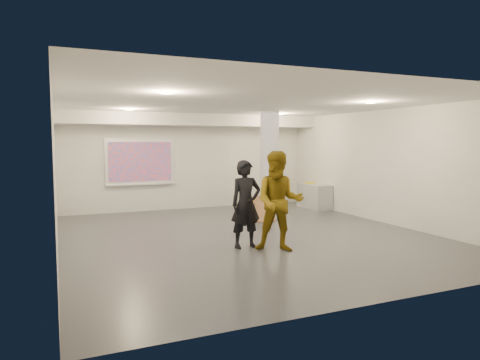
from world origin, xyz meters
name	(u,v)px	position (x,y,z in m)	size (l,w,h in m)	color
floor	(247,235)	(0.00, 0.00, 0.00)	(8.00, 9.00, 0.01)	#3B3D43
ceiling	(247,104)	(0.00, 0.00, 3.00)	(8.00, 9.00, 0.01)	white
wall_back	(190,162)	(0.00, 4.50, 1.50)	(8.00, 0.01, 3.00)	silver
wall_front	(388,191)	(0.00, -4.50, 1.50)	(8.00, 0.01, 3.00)	silver
wall_left	(55,176)	(-4.00, 0.00, 1.50)	(0.01, 9.00, 3.00)	silver
wall_right	(385,167)	(4.00, 0.00, 1.50)	(0.01, 9.00, 3.00)	silver
soffit_band	(195,120)	(0.00, 3.95, 2.82)	(8.00, 1.10, 0.36)	silver
downlight_nw	(129,110)	(-2.20, 2.50, 2.98)	(0.22, 0.22, 0.02)	#FFDD8D
downlight_ne	(280,114)	(2.20, 2.50, 2.98)	(0.22, 0.22, 0.02)	#FFDD8D
downlight_sw	(166,93)	(-2.20, -1.50, 2.98)	(0.22, 0.22, 0.02)	#FFDD8D
downlight_se	(371,102)	(2.20, -1.50, 2.98)	(0.22, 0.22, 0.02)	#FFDD8D
column	(269,165)	(1.50, 1.80, 1.50)	(0.52, 0.52, 3.00)	silver
projection_screen	(140,162)	(-1.60, 4.45, 1.53)	(2.10, 0.13, 1.42)	white
credenza	(314,196)	(3.72, 2.91, 0.39)	(0.56, 1.34, 0.78)	#9C9FA1
postit_pad	(310,183)	(3.75, 3.23, 0.80)	(0.22, 0.31, 0.03)	#E7D904
cardboard_back	(260,208)	(1.16, 1.70, 0.33)	(0.61, 0.06, 0.66)	#9B6D44
cardboard_front	(265,211)	(1.16, 1.39, 0.28)	(0.53, 0.05, 0.58)	#9B6D44
woman	(246,204)	(-0.48, -1.02, 0.89)	(0.65, 0.43, 1.78)	black
man	(279,201)	(0.00, -1.53, 0.98)	(0.96, 0.74, 1.97)	#84650F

